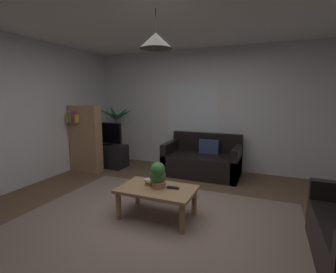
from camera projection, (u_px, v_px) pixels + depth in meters
floor at (159, 220)px, 3.19m from camera, size 5.38×5.10×0.02m
rug at (152, 227)px, 3.00m from camera, size 3.50×2.81×0.01m
wall_back at (208, 110)px, 5.33m from camera, size 5.50×0.06×2.60m
wall_left at (8, 114)px, 4.01m from camera, size 0.06×5.10×2.60m
ceiling at (158, 5)px, 2.77m from camera, size 5.38×5.10×0.02m
window_pane at (192, 111)px, 5.44m from camera, size 1.12×0.01×1.16m
couch_under_window at (202, 161)px, 5.00m from camera, size 1.49×0.86×0.82m
coffee_table at (157, 193)px, 3.20m from camera, size 0.99×0.61×0.40m
book_on_table_0 at (150, 184)px, 3.29m from camera, size 0.15×0.10×0.03m
book_on_table_1 at (151, 182)px, 3.30m from camera, size 0.15×0.12×0.02m
book_on_table_2 at (150, 181)px, 3.29m from camera, size 0.15×0.13×0.03m
remote_on_table_0 at (173, 188)px, 3.16m from camera, size 0.16×0.07×0.02m
potted_plant_on_table at (158, 174)px, 3.18m from camera, size 0.23×0.25×0.35m
tv_stand at (107, 156)px, 5.60m from camera, size 0.90×0.44×0.50m
tv at (106, 134)px, 5.50m from camera, size 0.82×0.16×0.51m
potted_palm_corner at (117, 137)px, 6.00m from camera, size 0.90×0.73×1.43m
bookshelf_corner at (85, 138)px, 5.16m from camera, size 0.70×0.31×1.40m
pendant_lamp at (156, 41)px, 2.90m from camera, size 0.40×0.40×0.45m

